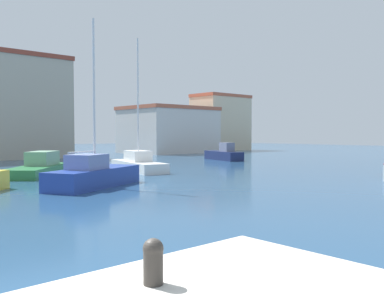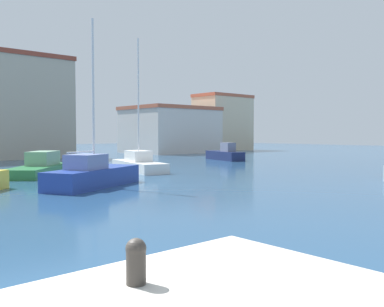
{
  "view_description": "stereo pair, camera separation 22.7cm",
  "coord_description": "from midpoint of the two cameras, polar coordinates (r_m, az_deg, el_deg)",
  "views": [
    {
      "loc": [
        -2.69,
        -5.19,
        2.8
      ],
      "look_at": [
        16.37,
        16.01,
        1.46
      ],
      "focal_mm": 39.89,
      "sensor_mm": 36.0,
      "label": 1
    },
    {
      "loc": [
        -2.52,
        -5.34,
        2.8
      ],
      "look_at": [
        16.37,
        16.01,
        1.46
      ],
      "focal_mm": 39.89,
      "sensor_mm": 36.0,
      "label": 2
    }
  ],
  "objects": [
    {
      "name": "motorboat_navy_far_right",
      "position": [
        45.18,
        4.59,
        -0.12
      ],
      "size": [
        3.07,
        5.8,
        1.85
      ],
      "color": "#19234C",
      "rests_on": "water"
    },
    {
      "name": "sailboat_blue_distant_north",
      "position": [
        22.9,
        -12.84,
        -2.75
      ],
      "size": [
        6.43,
        4.57,
        8.75
      ],
      "color": "#233D93",
      "rests_on": "water"
    },
    {
      "name": "motorboat_green_near_pier",
      "position": [
        30.7,
        -19.44,
        -1.7
      ],
      "size": [
        6.55,
        6.91,
        1.57
      ],
      "color": "#28703D",
      "rests_on": "water"
    },
    {
      "name": "mooring_bollard",
      "position": [
        4.87,
        -6.13,
        -13.9
      ],
      "size": [
        0.23,
        0.23,
        0.52
      ],
      "color": "#38332D",
      "rests_on": "pier_quay"
    },
    {
      "name": "water",
      "position": [
        30.92,
        -6.61,
        -2.52
      ],
      "size": [
        160.0,
        160.0,
        0.0
      ],
      "primitive_type": "plane",
      "color": "navy",
      "rests_on": "ground"
    },
    {
      "name": "waterfront_apartments",
      "position": [
        62.44,
        -2.85,
        3.18
      ],
      "size": [
        12.05,
        10.11,
        6.67
      ],
      "color": "beige",
      "rests_on": "ground"
    },
    {
      "name": "sailboat_white_behind_lamppost",
      "position": [
        32.15,
        -6.95,
        -1.3
      ],
      "size": [
        3.47,
        7.27,
        9.84
      ],
      "color": "white",
      "rests_on": "water"
    },
    {
      "name": "yacht_club",
      "position": [
        71.41,
        4.24,
        4.15
      ],
      "size": [
        9.35,
        5.72,
        9.23
      ],
      "color": "beige",
      "rests_on": "ground"
    },
    {
      "name": "warehouse_block",
      "position": [
        52.84,
        -23.78,
        5.72
      ],
      "size": [
        13.24,
        9.52,
        11.58
      ],
      "color": "#B2A893",
      "rests_on": "ground"
    }
  ]
}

